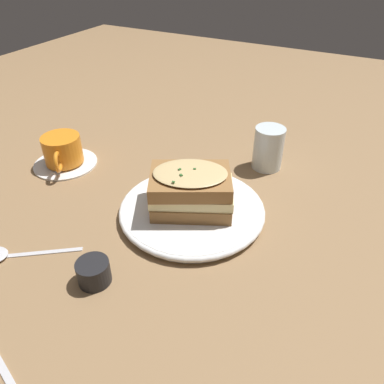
{
  "coord_description": "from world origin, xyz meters",
  "views": [
    {
      "loc": [
        -0.24,
        0.51,
        0.44
      ],
      "look_at": [
        0.01,
        0.02,
        0.05
      ],
      "focal_mm": 35.0,
      "sensor_mm": 36.0,
      "label": 1
    }
  ],
  "objects": [
    {
      "name": "sandwich",
      "position": [
        0.02,
        0.03,
        0.06
      ],
      "size": [
        0.18,
        0.16,
        0.08
      ],
      "rotation": [
        0.0,
        0.0,
        3.58
      ],
      "color": "olive",
      "rests_on": "dinner_plate"
    },
    {
      "name": "condiment_pot",
      "position": [
        0.07,
        0.24,
        0.02
      ],
      "size": [
        0.05,
        0.05,
        0.04
      ],
      "primitive_type": "cylinder",
      "color": "black",
      "rests_on": "ground_plane"
    },
    {
      "name": "ground_plane",
      "position": [
        0.0,
        0.0,
        0.0
      ],
      "size": [
        2.4,
        2.4,
        0.0
      ],
      "primitive_type": "plane",
      "color": "olive"
    },
    {
      "name": "water_glass",
      "position": [
        -0.05,
        -0.2,
        0.05
      ],
      "size": [
        0.06,
        0.06,
        0.09
      ],
      "primitive_type": "cylinder",
      "color": "silver",
      "rests_on": "ground_plane"
    },
    {
      "name": "dinner_plate",
      "position": [
        0.01,
        0.02,
        0.01
      ],
      "size": [
        0.27,
        0.27,
        0.02
      ],
      "color": "white",
      "rests_on": "ground_plane"
    },
    {
      "name": "teacup_with_saucer",
      "position": [
        0.35,
        0.0,
        0.03
      ],
      "size": [
        0.14,
        0.14,
        0.07
      ],
      "rotation": [
        0.0,
        0.0,
        2.17
      ],
      "color": "white",
      "rests_on": "ground_plane"
    }
  ]
}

